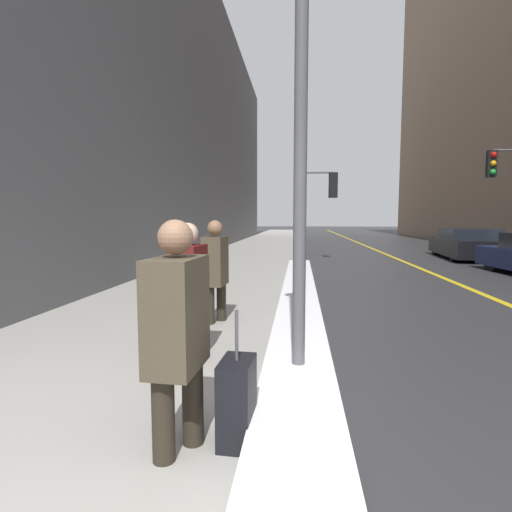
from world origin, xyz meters
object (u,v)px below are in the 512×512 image
object	(u,v)px
pedestrian_with_shoulder_bag	(178,326)
rolling_suitcase	(237,402)
pedestrian_trailing	(215,266)
parked_car_black	(467,244)
pedestrian_in_glasses	(189,286)
traffic_light_near	(322,195)
pedestrian_nearside	(177,255)
traffic_light_far	(504,179)
lamp_post	(301,71)

from	to	relation	value
pedestrian_with_shoulder_bag	rolling_suitcase	size ratio (longest dim) A/B	1.64
rolling_suitcase	pedestrian_trailing	bearing A→B (deg)	-162.20
parked_car_black	rolling_suitcase	bearing A→B (deg)	158.43
pedestrian_with_shoulder_bag	pedestrian_in_glasses	size ratio (longest dim) A/B	1.02
traffic_light_near	rolling_suitcase	distance (m)	12.31
pedestrian_nearside	pedestrian_trailing	bearing A→B (deg)	34.19
pedestrian_nearside	rolling_suitcase	xyz separation A→B (m)	(2.04, -5.20, -0.53)
traffic_light_far	pedestrian_with_shoulder_bag	xyz separation A→B (m)	(-7.67, -12.03, -2.04)
traffic_light_near	traffic_light_far	xyz separation A→B (m)	(6.09, -0.18, 0.48)
pedestrian_trailing	pedestrian_nearside	size ratio (longest dim) A/B	1.03
pedestrian_trailing	parked_car_black	distance (m)	13.20
pedestrian_with_shoulder_bag	pedestrian_trailing	size ratio (longest dim) A/B	1.01
lamp_post	traffic_light_far	bearing A→B (deg)	57.60
lamp_post	rolling_suitcase	size ratio (longest dim) A/B	5.01
traffic_light_near	pedestrian_trailing	xyz separation A→B (m)	(-2.03, -8.89, -1.56)
pedestrian_with_shoulder_bag	pedestrian_trailing	world-z (taller)	pedestrian_with_shoulder_bag
lamp_post	parked_car_black	size ratio (longest dim) A/B	1.04
lamp_post	rolling_suitcase	distance (m)	2.79
pedestrian_with_shoulder_bag	parked_car_black	world-z (taller)	pedestrian_with_shoulder_bag
pedestrian_with_shoulder_bag	parked_car_black	distance (m)	15.78
pedestrian_with_shoulder_bag	pedestrian_nearside	bearing A→B (deg)	-159.36
traffic_light_near	parked_car_black	size ratio (longest dim) A/B	0.74
traffic_light_near	pedestrian_in_glasses	size ratio (longest dim) A/B	2.21
lamp_post	pedestrian_with_shoulder_bag	bearing A→B (deg)	-123.57
traffic_light_far	rolling_suitcase	xyz separation A→B (m)	(-7.30, -11.88, -2.60)
traffic_light_far	pedestrian_with_shoulder_bag	size ratio (longest dim) A/B	2.57
pedestrian_with_shoulder_bag	pedestrian_in_glasses	bearing A→B (deg)	-163.35
traffic_light_near	pedestrian_trailing	size ratio (longest dim) A/B	2.18
pedestrian_nearside	rolling_suitcase	size ratio (longest dim) A/B	1.57
pedestrian_trailing	rolling_suitcase	xyz separation A→B (m)	(0.83, -3.17, -0.55)
lamp_post	pedestrian_in_glasses	size ratio (longest dim) A/B	3.12
pedestrian_trailing	traffic_light_far	bearing A→B (deg)	140.21
traffic_light_near	traffic_light_far	distance (m)	6.11
traffic_light_far	pedestrian_nearside	xyz separation A→B (m)	(-9.34, -6.68, -2.08)
lamp_post	pedestrian_nearside	bearing A→B (deg)	120.64
pedestrian_in_glasses	pedestrian_nearside	size ratio (longest dim) A/B	1.02
traffic_light_near	pedestrian_nearside	xyz separation A→B (m)	(-3.25, -6.86, -1.59)
lamp_post	rolling_suitcase	world-z (taller)	lamp_post
pedestrian_nearside	pedestrian_in_glasses	bearing A→B (deg)	22.34
traffic_light_near	parked_car_black	world-z (taller)	traffic_light_near
pedestrian_with_shoulder_bag	rolling_suitcase	world-z (taller)	pedestrian_with_shoulder_bag
pedestrian_in_glasses	rolling_suitcase	xyz separation A→B (m)	(0.76, -1.48, -0.54)
pedestrian_in_glasses	traffic_light_far	bearing A→B (deg)	145.46
pedestrian_trailing	parked_car_black	size ratio (longest dim) A/B	0.34
lamp_post	rolling_suitcase	bearing A→B (deg)	-111.92
lamp_post	pedestrian_nearside	size ratio (longest dim) A/B	3.19
pedestrian_trailing	rolling_suitcase	world-z (taller)	pedestrian_trailing
rolling_suitcase	pedestrian_nearside	bearing A→B (deg)	-155.33
traffic_light_far	pedestrian_nearside	size ratio (longest dim) A/B	2.69
pedestrian_with_shoulder_bag	pedestrian_nearside	distance (m)	5.60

